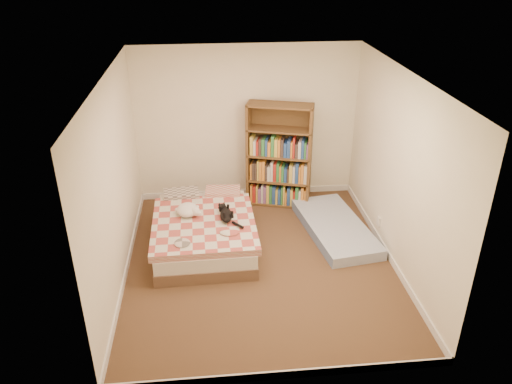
{
  "coord_description": "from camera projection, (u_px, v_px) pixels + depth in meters",
  "views": [
    {
      "loc": [
        -0.6,
        -5.49,
        3.85
      ],
      "look_at": [
        -0.02,
        0.3,
        0.9
      ],
      "focal_mm": 35.0,
      "sensor_mm": 36.0,
      "label": 1
    }
  ],
  "objects": [
    {
      "name": "room",
      "position": [
        260.0,
        182.0,
        6.13
      ],
      "size": [
        3.51,
        4.01,
        2.51
      ],
      "color": "#4A3720",
      "rests_on": "ground"
    },
    {
      "name": "floor_mattress",
      "position": [
        335.0,
        227.0,
        7.32
      ],
      "size": [
        1.04,
        1.84,
        0.16
      ],
      "primitive_type": "cube",
      "rotation": [
        0.0,
        0.0,
        0.15
      ],
      "color": "#6880AE",
      "rests_on": "room"
    },
    {
      "name": "white_dog",
      "position": [
        188.0,
        210.0,
        6.86
      ],
      "size": [
        0.35,
        0.38,
        0.16
      ],
      "rotation": [
        0.0,
        0.0,
        0.19
      ],
      "color": "white",
      "rests_on": "bed"
    },
    {
      "name": "black_cat",
      "position": [
        226.0,
        214.0,
        6.8
      ],
      "size": [
        0.25,
        0.62,
        0.14
      ],
      "rotation": [
        0.0,
        0.0,
        0.21
      ],
      "color": "black",
      "rests_on": "bed"
    },
    {
      "name": "bookshelf",
      "position": [
        278.0,
        169.0,
        7.93
      ],
      "size": [
        1.1,
        0.61,
        1.67
      ],
      "rotation": [
        0.0,
        0.0,
        -0.29
      ],
      "color": "brown",
      "rests_on": "room"
    },
    {
      "name": "bed",
      "position": [
        204.0,
        229.0,
        6.99
      ],
      "size": [
        1.41,
        1.9,
        0.5
      ],
      "rotation": [
        0.0,
        0.0,
        0.02
      ],
      "color": "brown",
      "rests_on": "room"
    }
  ]
}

